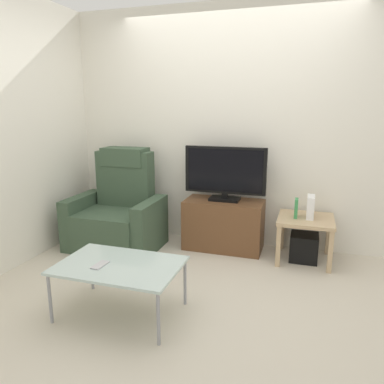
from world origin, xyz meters
TOP-DOWN VIEW (x-y plane):
  - ground_plane at (0.00, 0.00)m, footprint 6.40×6.40m
  - wall_back at (0.00, 1.13)m, footprint 6.40×0.06m
  - wall_side at (-1.88, 0.00)m, footprint 0.06×4.48m
  - tv_stand at (-0.03, 0.86)m, footprint 0.84×0.42m
  - television at (-0.03, 0.88)m, footprint 0.88×0.20m
  - recliner_armchair at (-1.17, 0.59)m, footprint 0.98×0.78m
  - side_table at (0.83, 0.79)m, footprint 0.54×0.54m
  - subwoofer_box at (0.83, 0.79)m, footprint 0.27×0.27m
  - book_upright at (0.73, 0.77)m, footprint 0.03×0.11m
  - game_console at (0.86, 0.80)m, footprint 0.07×0.20m
  - coffee_table at (-0.47, -0.67)m, footprint 0.90×0.60m
  - cell_phone at (-0.59, -0.74)m, footprint 0.08×0.15m

SIDE VIEW (x-z plane):
  - ground_plane at x=0.00m, z-range 0.00..0.00m
  - subwoofer_box at x=0.83m, z-range 0.00..0.27m
  - tv_stand at x=-0.03m, z-range 0.00..0.54m
  - recliner_armchair at x=-1.17m, z-range -0.17..0.91m
  - coffee_table at x=-0.47m, z-range 0.18..0.58m
  - side_table at x=0.83m, z-range 0.15..0.60m
  - cell_phone at x=-0.59m, z-range 0.40..0.41m
  - book_upright at x=0.73m, z-range 0.45..0.64m
  - game_console at x=0.86m, z-range 0.45..0.67m
  - television at x=-0.03m, z-range 0.56..1.14m
  - wall_back at x=0.00m, z-range 0.00..2.60m
  - wall_side at x=-1.88m, z-range 0.00..2.60m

